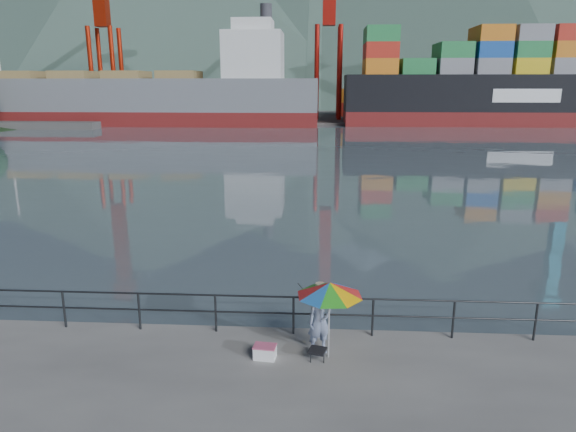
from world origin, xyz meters
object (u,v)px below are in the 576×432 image
at_px(cooler_bag, 265,352).
at_px(container_ship, 527,86).
at_px(fisherman, 320,321).
at_px(beach_umbrella, 330,289).
at_px(bulk_carrier, 156,98).

xyz_separation_m(cooler_bag, container_ship, (33.84, 74.73, 5.74)).
height_order(fisherman, container_ship, container_ship).
bearing_deg(container_ship, beach_umbrella, -113.45).
distance_m(beach_umbrella, container_ship, 81.42).
bearing_deg(beach_umbrella, container_ship, 66.55).
xyz_separation_m(cooler_bag, bulk_carrier, (-25.01, 72.27, 3.92)).
relative_size(cooler_bag, container_ship, 0.01).
bearing_deg(fisherman, beach_umbrella, -69.95).
bearing_deg(fisherman, bulk_carrier, 87.10).
bearing_deg(fisherman, container_ship, 43.37).
bearing_deg(container_ship, bulk_carrier, -177.61).
bearing_deg(cooler_bag, fisherman, 22.36).
distance_m(beach_umbrella, bulk_carrier, 76.89).
height_order(fisherman, beach_umbrella, beach_umbrella).
xyz_separation_m(fisherman, beach_umbrella, (0.22, -0.23, 0.90)).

